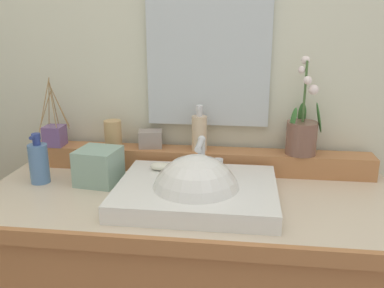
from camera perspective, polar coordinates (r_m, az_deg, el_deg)
The scene contains 12 objects.
wall_back at distance 1.59m, azimuth 1.50°, elevation 16.67°, with size 2.89×0.20×2.72m, color beige.
back_ledge at distance 1.50m, azimuth 0.71°, elevation -2.16°, with size 1.23×0.10×0.08m, color #AE7042.
sink_basin at distance 1.25m, azimuth 0.58°, elevation -7.20°, with size 0.48×0.38×0.29m.
soap_bar at distance 1.36m, azimuth -4.32°, elevation -3.09°, with size 0.07×0.04×0.02m, color silver.
potted_plant at distance 1.47m, azimuth 14.88°, elevation 1.59°, with size 0.12×0.11×0.33m.
soap_dispenser at distance 1.46m, azimuth 1.01°, elevation 1.67°, with size 0.05×0.06×0.16m.
tumbler_cup at distance 1.52m, azimuth -10.80°, elevation 1.34°, with size 0.06×0.06×0.10m, color tan.
reed_diffuser at distance 1.61m, azimuth -18.37°, elevation 1.22°, with size 0.11×0.13×0.25m.
trinket_box at distance 1.52m, azimuth -5.73°, elevation 0.72°, with size 0.08×0.07×0.06m, color gray.
lotion_bottle at distance 1.47m, azimuth -20.31°, elevation -2.36°, with size 0.06×0.07×0.17m.
tissue_box at distance 1.41m, azimuth -12.70°, elevation -2.98°, with size 0.13×0.13×0.12m, color #86A797.
mirror at distance 1.47m, azimuth 2.27°, elevation 14.33°, with size 0.43×0.02×0.61m, color silver.
Camera 1 is at (0.16, -1.18, 1.36)m, focal length 38.81 mm.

